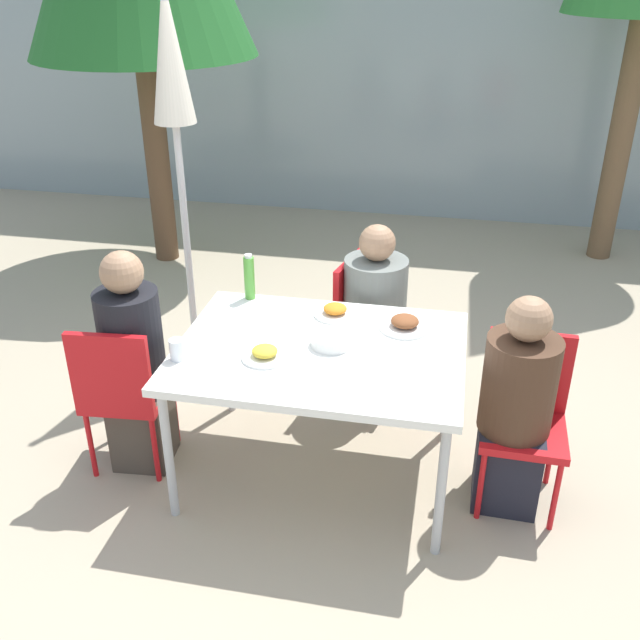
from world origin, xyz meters
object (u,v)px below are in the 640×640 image
chair_left (122,388)px  bottle (249,277)px  closed_umbrella (174,103)px  chair_right (525,408)px  person_far (374,322)px  chair_far (364,318)px  person_left (135,367)px  person_right (515,411)px  drinking_cup (177,350)px  salad_bowl (332,340)px

chair_left → bottle: bearing=46.9°
closed_umbrella → chair_right: bearing=-24.4°
chair_left → person_far: 1.48m
chair_far → person_far: 0.10m
person_left → person_far: size_ratio=1.08×
person_right → drinking_cup: bearing=9.2°
person_right → drinking_cup: size_ratio=10.92×
closed_umbrella → bottle: closed_umbrella is taller
bottle → chair_left: bearing=-128.2°
closed_umbrella → drinking_cup: closed_umbrella is taller
person_left → person_right: person_left is taller
closed_umbrella → drinking_cup: bearing=-71.3°
person_right → salad_bowl: (-0.89, 0.06, 0.25)m
chair_right → person_right: 0.10m
chair_right → person_far: size_ratio=0.77×
chair_far → person_far: (0.07, -0.07, 0.02)m
person_right → salad_bowl: size_ratio=5.61×
person_left → chair_right: size_ratio=1.40×
chair_far → drinking_cup: (-0.73, -1.07, 0.30)m
chair_right → salad_bowl: bearing=2.8°
chair_right → closed_umbrella: bearing=-22.9°
person_far → salad_bowl: bearing=3.4°
chair_right → person_far: (-0.82, 0.71, 0.02)m
drinking_cup → salad_bowl: (0.68, 0.27, -0.02)m
person_right → chair_far: size_ratio=1.30×
salad_bowl → drinking_cup: bearing=-158.4°
chair_right → chair_far: size_ratio=1.00×
chair_right → drinking_cup: size_ratio=8.38×
person_far → person_left: bearing=-40.2°
person_left → person_far: bearing=32.5°
chair_right → chair_left: bearing=7.8°
chair_far → drinking_cup: 1.33m
person_left → chair_far: bearing=36.4°
person_far → closed_umbrella: bearing=-87.4°
person_far → closed_umbrella: closed_umbrella is taller
bottle → closed_umbrella: bearing=137.4°
chair_right → person_far: bearing=-39.4°
chair_left → closed_umbrella: (-0.06, 1.14, 1.18)m
chair_right → bottle: (-1.48, 0.41, 0.38)m
chair_left → bottle: (0.50, 0.63, 0.38)m
chair_far → salad_bowl: bearing=8.9°
chair_far → salad_bowl: chair_far is taller
drinking_cup → person_right: bearing=7.7°
chair_right → drinking_cup: 1.67m
bottle → drinking_cup: bearing=-101.6°
person_far → bottle: (-0.65, -0.30, 0.36)m
salad_bowl → chair_left: bearing=-169.2°
person_right → salad_bowl: person_right is taller
person_left → closed_umbrella: size_ratio=0.51×
chair_left → drinking_cup: bearing=-16.4°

